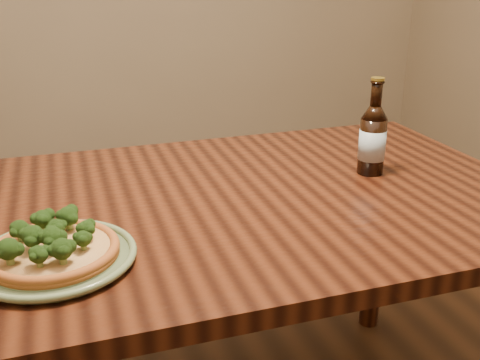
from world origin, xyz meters
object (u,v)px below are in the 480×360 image
object	(u,v)px
plate	(55,258)
beer_bottle	(373,139)
pizza	(53,248)
table	(199,237)

from	to	relation	value
plate	beer_bottle	world-z (taller)	beer_bottle
plate	pizza	xyz separation A→B (m)	(-0.00, 0.00, 0.02)
table	beer_bottle	size ratio (longest dim) A/B	6.51
beer_bottle	table	bearing A→B (deg)	-156.09
table	pizza	size ratio (longest dim) A/B	6.87
table	plate	size ratio (longest dim) A/B	5.46
plate	beer_bottle	size ratio (longest dim) A/B	1.19
plate	pizza	bearing A→B (deg)	143.42
plate	pizza	world-z (taller)	pizza
pizza	beer_bottle	size ratio (longest dim) A/B	0.95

